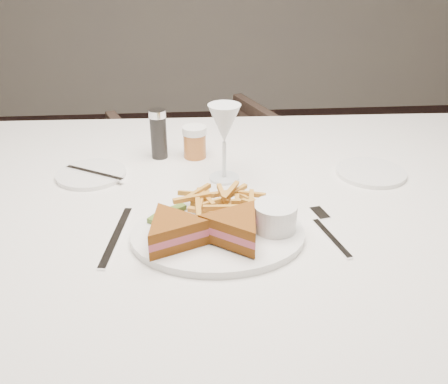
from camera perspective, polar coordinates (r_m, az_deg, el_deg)
ground at (r=1.79m, az=0.96°, el=-16.86°), size 5.00×5.00×0.00m
table at (r=1.27m, az=-0.19°, el=-16.21°), size 1.65×1.12×0.75m
chair_far at (r=2.09m, az=-2.19°, el=1.39°), size 0.81×0.79×0.66m
table_setting at (r=0.98m, az=-0.70°, el=-0.61°), size 0.81×0.59×0.18m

